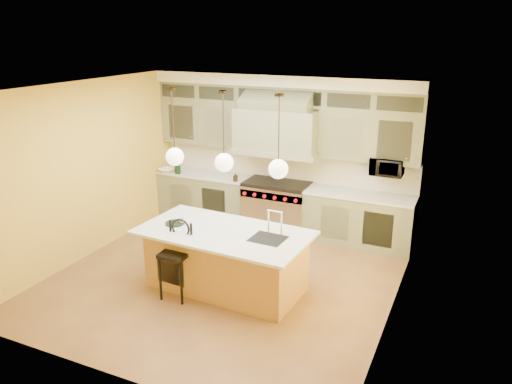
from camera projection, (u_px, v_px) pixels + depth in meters
The scene contains 18 objects.
floor at pixel (224, 279), 7.68m from camera, with size 5.00×5.00×0.00m, color brown.
ceiling at pixel (220, 88), 6.78m from camera, with size 5.00×5.00×0.00m, color white.
wall_back at pixel (285, 152), 9.39m from camera, with size 5.00×5.00×0.00m, color gold.
wall_front at pixel (106, 258), 5.07m from camera, with size 5.00×5.00×0.00m, color gold.
wall_left at pixel (88, 170), 8.21m from camera, with size 5.00×5.00×0.00m, color gold.
wall_right at pixel (398, 214), 6.25m from camera, with size 5.00×5.00×0.00m, color gold.
back_cabinetry at pixel (279, 156), 9.17m from camera, with size 5.00×0.77×2.90m.
range at pixel (277, 206), 9.39m from camera, with size 1.20×0.74×0.96m.
kitchen_island at pixel (226, 259), 7.28m from camera, with size 2.50×1.42×1.35m.
counter_stool at pixel (177, 254), 7.01m from camera, with size 0.41×0.41×1.13m.
microwave at pixel (387, 167), 8.41m from camera, with size 0.54×0.37×0.30m, color black.
oil_bottle_a at pixel (177, 165), 9.80m from camera, with size 0.13×0.13×0.34m, color black.
oil_bottle_b at pixel (235, 177), 9.33m from camera, with size 0.08×0.08×0.17m, color black.
fruit_bowl at pixel (166, 170), 9.95m from camera, with size 0.30×0.30×0.07m, color white.
cup at pixel (182, 221), 7.36m from camera, with size 0.09×0.09×0.09m, color silver.
pendant_left at pixel (175, 155), 7.14m from camera, with size 0.26×0.26×1.11m.
pendant_center at pixel (224, 160), 6.82m from camera, with size 0.26×0.26×1.11m.
pendant_right at pixel (278, 167), 6.51m from camera, with size 0.26×0.26×1.11m.
Camera 1 is at (3.29, -6.06, 3.67)m, focal length 35.00 mm.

